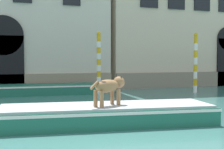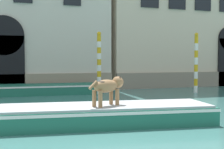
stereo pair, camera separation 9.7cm
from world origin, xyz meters
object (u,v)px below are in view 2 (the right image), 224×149
(mooring_pole_0, at_px, (196,62))
(boat_moored_near_palazzo, at_px, (32,89))
(boat_foreground, at_px, (106,114))
(dog_on_deck, at_px, (108,86))
(mooring_pole_1, at_px, (99,63))

(mooring_pole_0, bearing_deg, boat_moored_near_palazzo, 167.25)
(boat_foreground, bearing_deg, mooring_pole_0, 48.81)
(dog_on_deck, height_order, mooring_pole_0, mooring_pole_0)
(mooring_pole_0, distance_m, mooring_pole_1, 5.52)
(dog_on_deck, xyz_separation_m, boat_moored_near_palazzo, (-1.47, 8.69, -0.85))
(boat_foreground, bearing_deg, dog_on_deck, -75.40)
(boat_foreground, relative_size, dog_on_deck, 5.47)
(boat_moored_near_palazzo, distance_m, mooring_pole_1, 3.88)
(dog_on_deck, distance_m, boat_moored_near_palazzo, 8.86)
(boat_foreground, height_order, boat_moored_near_palazzo, boat_foreground)
(dog_on_deck, bearing_deg, boat_moored_near_palazzo, 74.30)
(dog_on_deck, height_order, mooring_pole_1, mooring_pole_1)
(boat_foreground, distance_m, dog_on_deck, 0.84)
(dog_on_deck, bearing_deg, mooring_pole_1, 50.18)
(dog_on_deck, xyz_separation_m, mooring_pole_1, (1.96, 7.57, 0.57))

